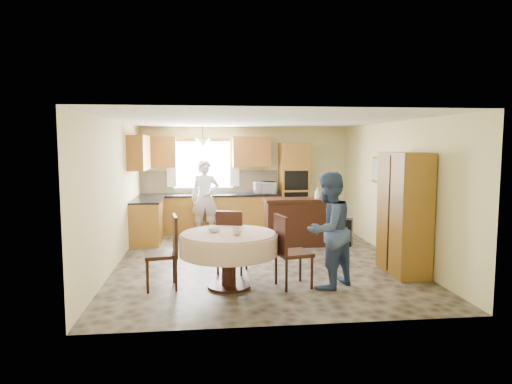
{
  "coord_description": "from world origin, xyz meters",
  "views": [
    {
      "loc": [
        -0.97,
        -8.01,
        2.09
      ],
      "look_at": [
        -0.03,
        0.3,
        1.21
      ],
      "focal_mm": 32.0,
      "sensor_mm": 36.0,
      "label": 1
    }
  ],
  "objects_px": {
    "cupboard": "(404,213)",
    "chair_back": "(231,239)",
    "sideboard": "(296,224)",
    "dining_table": "(229,245)",
    "person_sink": "(205,198)",
    "chair_right": "(288,248)",
    "person_dining": "(328,230)",
    "chair_left": "(167,248)",
    "oven_tower": "(294,187)"
  },
  "relations": [
    {
      "from": "cupboard",
      "to": "chair_back",
      "type": "distance_m",
      "value": 2.82
    },
    {
      "from": "sideboard",
      "to": "cupboard",
      "type": "xyz_separation_m",
      "value": [
        1.34,
        -2.15,
        0.52
      ]
    },
    {
      "from": "dining_table",
      "to": "person_sink",
      "type": "relative_size",
      "value": 0.82
    },
    {
      "from": "chair_right",
      "to": "person_dining",
      "type": "xyz_separation_m",
      "value": [
        0.57,
        -0.06,
        0.26
      ]
    },
    {
      "from": "chair_back",
      "to": "person_dining",
      "type": "xyz_separation_m",
      "value": [
        1.36,
        -0.87,
        0.27
      ]
    },
    {
      "from": "dining_table",
      "to": "chair_left",
      "type": "relative_size",
      "value": 1.34
    },
    {
      "from": "sideboard",
      "to": "dining_table",
      "type": "distance_m",
      "value": 3.02
    },
    {
      "from": "chair_left",
      "to": "cupboard",
      "type": "bearing_deg",
      "value": 87.47
    },
    {
      "from": "cupboard",
      "to": "person_sink",
      "type": "distance_m",
      "value": 4.63
    },
    {
      "from": "oven_tower",
      "to": "cupboard",
      "type": "distance_m",
      "value": 3.9
    },
    {
      "from": "chair_right",
      "to": "person_sink",
      "type": "height_order",
      "value": "person_sink"
    },
    {
      "from": "chair_left",
      "to": "person_sink",
      "type": "relative_size",
      "value": 0.61
    },
    {
      "from": "chair_back",
      "to": "person_dining",
      "type": "relative_size",
      "value": 0.61
    },
    {
      "from": "dining_table",
      "to": "cupboard",
      "type": "bearing_deg",
      "value": 8.94
    },
    {
      "from": "cupboard",
      "to": "person_dining",
      "type": "distance_m",
      "value": 1.55
    },
    {
      "from": "chair_right",
      "to": "sideboard",
      "type": "bearing_deg",
      "value": -26.4
    },
    {
      "from": "chair_right",
      "to": "person_sink",
      "type": "distance_m",
      "value": 4.08
    },
    {
      "from": "oven_tower",
      "to": "chair_right",
      "type": "relative_size",
      "value": 1.98
    },
    {
      "from": "chair_right",
      "to": "cupboard",
      "type": "bearing_deg",
      "value": -87.6
    },
    {
      "from": "oven_tower",
      "to": "person_sink",
      "type": "distance_m",
      "value": 2.16
    },
    {
      "from": "sideboard",
      "to": "dining_table",
      "type": "xyz_separation_m",
      "value": [
        -1.52,
        -2.6,
        0.17
      ]
    },
    {
      "from": "person_dining",
      "to": "person_sink",
      "type": "bearing_deg",
      "value": -103.51
    },
    {
      "from": "oven_tower",
      "to": "person_sink",
      "type": "xyz_separation_m",
      "value": [
        -2.11,
        -0.39,
        -0.19
      ]
    },
    {
      "from": "cupboard",
      "to": "chair_back",
      "type": "xyz_separation_m",
      "value": [
        -2.78,
        0.27,
        -0.41
      ]
    },
    {
      "from": "person_sink",
      "to": "person_dining",
      "type": "bearing_deg",
      "value": -67.26
    },
    {
      "from": "chair_right",
      "to": "person_dining",
      "type": "bearing_deg",
      "value": -108.53
    },
    {
      "from": "cupboard",
      "to": "chair_left",
      "type": "xyz_separation_m",
      "value": [
        -3.75,
        -0.36,
        -0.39
      ]
    },
    {
      "from": "oven_tower",
      "to": "person_sink",
      "type": "height_order",
      "value": "oven_tower"
    },
    {
      "from": "sideboard",
      "to": "person_sink",
      "type": "xyz_separation_m",
      "value": [
        -1.84,
        1.2,
        0.41
      ]
    },
    {
      "from": "cupboard",
      "to": "chair_back",
      "type": "height_order",
      "value": "cupboard"
    },
    {
      "from": "chair_back",
      "to": "chair_right",
      "type": "relative_size",
      "value": 0.97
    },
    {
      "from": "sideboard",
      "to": "chair_right",
      "type": "bearing_deg",
      "value": -104.87
    },
    {
      "from": "sideboard",
      "to": "dining_table",
      "type": "relative_size",
      "value": 0.91
    },
    {
      "from": "dining_table",
      "to": "person_sink",
      "type": "xyz_separation_m",
      "value": [
        -0.33,
        3.81,
        0.23
      ]
    },
    {
      "from": "sideboard",
      "to": "chair_back",
      "type": "bearing_deg",
      "value": -128.61
    },
    {
      "from": "chair_right",
      "to": "person_dining",
      "type": "distance_m",
      "value": 0.63
    },
    {
      "from": "chair_back",
      "to": "chair_right",
      "type": "bearing_deg",
      "value": 151.92
    },
    {
      "from": "chair_right",
      "to": "person_dining",
      "type": "relative_size",
      "value": 0.63
    },
    {
      "from": "dining_table",
      "to": "person_sink",
      "type": "distance_m",
      "value": 3.83
    },
    {
      "from": "dining_table",
      "to": "oven_tower",
      "type": "bearing_deg",
      "value": 66.96
    },
    {
      "from": "person_sink",
      "to": "person_dining",
      "type": "relative_size",
      "value": 1.02
    },
    {
      "from": "chair_back",
      "to": "person_dining",
      "type": "height_order",
      "value": "person_dining"
    },
    {
      "from": "cupboard",
      "to": "chair_right",
      "type": "height_order",
      "value": "cupboard"
    },
    {
      "from": "chair_back",
      "to": "person_sink",
      "type": "xyz_separation_m",
      "value": [
        -0.4,
        3.09,
        0.29
      ]
    },
    {
      "from": "oven_tower",
      "to": "sideboard",
      "type": "relative_size",
      "value": 1.64
    },
    {
      "from": "sideboard",
      "to": "cupboard",
      "type": "distance_m",
      "value": 2.59
    },
    {
      "from": "dining_table",
      "to": "chair_back",
      "type": "height_order",
      "value": "chair_back"
    },
    {
      "from": "cupboard",
      "to": "chair_back",
      "type": "bearing_deg",
      "value": 174.46
    },
    {
      "from": "oven_tower",
      "to": "sideboard",
      "type": "xyz_separation_m",
      "value": [
        -0.27,
        -1.59,
        -0.6
      ]
    },
    {
      "from": "cupboard",
      "to": "dining_table",
      "type": "bearing_deg",
      "value": -171.06
    }
  ]
}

